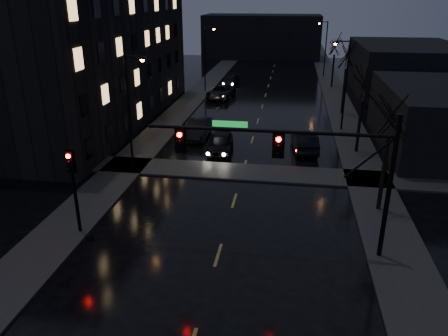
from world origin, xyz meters
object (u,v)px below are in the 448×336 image
at_px(oncoming_car_c, 221,92).
at_px(lead_car, 304,141).
at_px(oncoming_car_a, 220,143).
at_px(oncoming_car_d, 230,81).
at_px(oncoming_car_b, 198,129).

xyz_separation_m(oncoming_car_c, lead_car, (9.54, -17.59, 0.05)).
height_order(oncoming_car_c, lead_car, lead_car).
bearing_deg(oncoming_car_a, lead_car, 9.22).
relative_size(oncoming_car_d, lead_car, 0.98).
bearing_deg(oncoming_car_d, oncoming_car_b, -83.42).
relative_size(oncoming_car_c, oncoming_car_d, 1.14).
height_order(oncoming_car_c, oncoming_car_d, oncoming_car_c).
height_order(oncoming_car_b, lead_car, lead_car).
distance_m(oncoming_car_d, lead_car, 26.92).
xyz_separation_m(oncoming_car_b, oncoming_car_d, (-0.44, 23.15, -0.10)).
distance_m(oncoming_car_b, oncoming_car_d, 23.16).
bearing_deg(oncoming_car_c, oncoming_car_d, 97.14).
height_order(oncoming_car_a, oncoming_car_b, oncoming_car_b).
bearing_deg(oncoming_car_c, oncoming_car_a, -73.47).
distance_m(oncoming_car_c, oncoming_car_d, 7.61).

